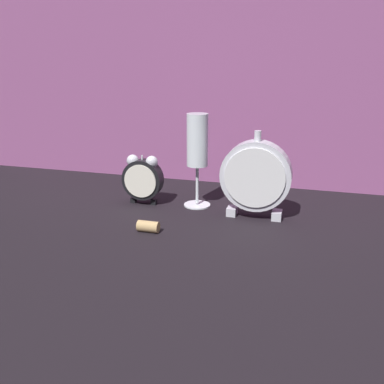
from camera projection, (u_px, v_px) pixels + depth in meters
ground_plane at (181, 225)px, 0.87m from camera, size 4.00×4.00×0.00m
fabric_backdrop_drape at (219, 73)px, 1.08m from camera, size 1.47×0.01×0.57m
alarm_clock_twin_bell at (143, 177)px, 0.97m from camera, size 0.09×0.03×0.11m
mantel_clock_silver at (256, 177)px, 0.88m from camera, size 0.15×0.04×0.18m
champagne_flute at (197, 147)px, 0.94m from camera, size 0.06×0.06×0.21m
wine_cork at (148, 226)px, 0.83m from camera, size 0.04×0.02×0.02m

